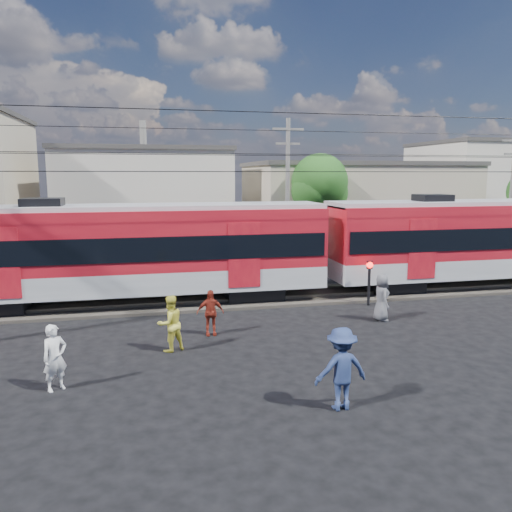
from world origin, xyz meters
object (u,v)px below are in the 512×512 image
object	(u,v)px
pedestrian_a	(55,358)
crossing_signal	(369,275)
pedestrian_c	(341,369)
car_silver	(504,251)
commuter_train	(135,248)

from	to	relation	value
pedestrian_a	crossing_signal	world-z (taller)	crossing_signal
pedestrian_a	pedestrian_c	world-z (taller)	pedestrian_c
pedestrian_c	pedestrian_a	bearing A→B (deg)	-23.96
pedestrian_c	car_silver	distance (m)	23.83
pedestrian_a	car_silver	world-z (taller)	pedestrian_a
commuter_train	crossing_signal	xyz separation A→B (m)	(9.42, -2.04, -1.10)
pedestrian_a	car_silver	size ratio (longest dim) A/B	0.44
pedestrian_a	pedestrian_c	size ratio (longest dim) A/B	0.88
commuter_train	car_silver	xyz separation A→B (m)	(22.14, 5.81, -1.74)
commuter_train	crossing_signal	size ratio (longest dim) A/B	26.84
crossing_signal	pedestrian_a	bearing A→B (deg)	-152.03
pedestrian_a	pedestrian_c	bearing A→B (deg)	-54.97
commuter_train	pedestrian_c	xyz separation A→B (m)	(4.78, -10.52, -1.43)
car_silver	pedestrian_c	bearing A→B (deg)	139.50
car_silver	crossing_signal	size ratio (longest dim) A/B	2.06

